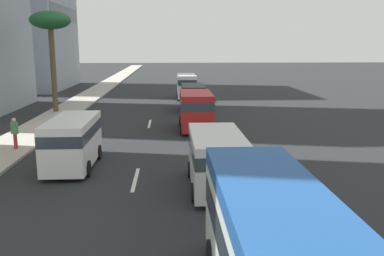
% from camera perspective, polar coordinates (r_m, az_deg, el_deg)
% --- Properties ---
extents(ground_plane, '(198.00, 198.00, 0.00)m').
position_cam_1_polar(ground_plane, '(35.41, -5.48, 2.05)').
color(ground_plane, '#26282B').
extents(sidewalk_right, '(162.00, 2.98, 0.15)m').
position_cam_1_polar(sidewalk_right, '(36.51, -17.35, 1.98)').
color(sidewalk_right, '#B2ADA3').
rests_on(sidewalk_right, ground_plane).
extents(lane_stripe_mid, '(3.20, 0.16, 0.01)m').
position_cam_1_polar(lane_stripe_mid, '(18.21, -7.78, -7.02)').
color(lane_stripe_mid, silver).
rests_on(lane_stripe_mid, ground_plane).
extents(lane_stripe_far, '(3.20, 0.16, 0.01)m').
position_cam_1_polar(lane_stripe_far, '(30.67, -5.85, 0.59)').
color(lane_stripe_far, silver).
rests_on(lane_stripe_far, ground_plane).
extents(van_lead, '(4.76, 2.09, 2.25)m').
position_cam_1_polar(van_lead, '(36.56, 0.13, 4.44)').
color(van_lead, black).
rests_on(van_lead, ground_plane).
extents(van_second, '(4.72, 2.21, 2.57)m').
position_cam_1_polar(van_second, '(28.10, 0.54, 2.68)').
color(van_second, '#A51E1E').
rests_on(van_second, ground_plane).
extents(van_third, '(4.82, 2.18, 2.26)m').
position_cam_1_polar(van_third, '(16.66, 3.43, -4.03)').
color(van_third, silver).
rests_on(van_third, ground_plane).
extents(van_fourth, '(4.82, 2.05, 2.35)m').
position_cam_1_polar(van_fourth, '(20.24, -16.09, -1.55)').
color(van_fourth, white).
rests_on(van_fourth, ground_plane).
extents(minibus_fifth, '(7.00, 2.28, 2.92)m').
position_cam_1_polar(minibus_fifth, '(8.94, 11.02, -16.26)').
color(minibus_fifth, silver).
rests_on(minibus_fifth, ground_plane).
extents(van_sixth, '(5.02, 2.05, 2.60)m').
position_cam_1_polar(van_sixth, '(44.53, -0.77, 5.93)').
color(van_sixth, white).
rests_on(van_sixth, ground_plane).
extents(pedestrian_mid_block, '(0.33, 0.38, 1.70)m').
position_cam_1_polar(pedestrian_mid_block, '(24.39, -23.19, -0.49)').
color(pedestrian_mid_block, red).
rests_on(pedestrian_mid_block, sidewalk_right).
extents(palm_tree, '(3.29, 3.29, 8.27)m').
position_cam_1_polar(palm_tree, '(36.84, -18.89, 13.37)').
color(palm_tree, brown).
rests_on(palm_tree, sidewalk_right).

